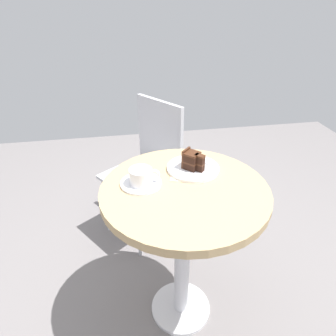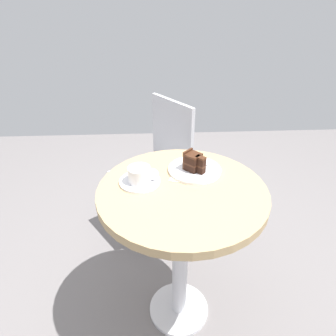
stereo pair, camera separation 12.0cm
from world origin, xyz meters
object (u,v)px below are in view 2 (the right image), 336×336
Objects in this scene: coffee_cup at (140,174)px; teaspoon at (145,186)px; napkin at (189,173)px; cake_plate at (195,170)px; fork at (205,165)px; saucer at (140,181)px; cake_slice at (194,162)px; cafe_chair at (161,159)px.

coffee_cup is 1.34× the size of teaspoon.
teaspoon reaches higher than napkin.
fork is (0.05, 0.02, 0.01)m from cake_plate.
coffee_cup is 0.05m from teaspoon.
teaspoon reaches higher than saucer.
fork is (0.27, 0.11, -0.03)m from coffee_cup.
teaspoon is at bearing -151.79° from napkin.
fork is at bearing 31.01° from cake_slice.
cake_plate reaches higher than saucer.
teaspoon is 0.40× the size of cake_plate.
cafe_chair reaches higher than fork.
cake_slice is at bearing -126.60° from cake_plate.
napkin is (0.18, 0.10, -0.01)m from teaspoon.
teaspoon is at bearing -124.82° from fork.
cake_slice is at bearing 152.39° from teaspoon.
cafe_chair is at bearing 102.26° from cake_slice.
cake_plate is at bearing 36.86° from napkin.
coffee_cup is at bearing -162.83° from napkin.
napkin is (0.20, 0.05, -0.00)m from saucer.
coffee_cup is at bearing -118.48° from teaspoon.
coffee_cup is 0.21m from napkin.
cafe_chair reaches higher than coffee_cup.
fork is at bearing 26.44° from cake_plate.
cafe_chair is (-0.13, 0.55, -0.25)m from cake_plate.
cake_plate is 1.76× the size of fork.
teaspoon is 0.72m from cafe_chair.
saucer is 1.28× the size of fork.
cake_slice is (-0.01, -0.01, 0.04)m from cake_plate.
teaspoon is 0.96× the size of cake_slice.
cafe_chair is at bearing 134.80° from fork.
saucer is 0.04m from coffee_cup.
teaspoon is 0.20m from napkin.
saucer is at bearing -133.98° from fork.
cake_slice is 0.05m from napkin.
coffee_cup is 0.95× the size of fork.
saucer is at bearing 108.67° from coffee_cup.
saucer is at bearing -164.76° from napkin.
napkin is (-0.03, -0.02, -0.00)m from cake_plate.
cake_slice reaches higher than coffee_cup.
saucer is 0.19× the size of cafe_chair.
teaspoon reaches higher than cake_plate.
coffee_cup reaches higher than napkin.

